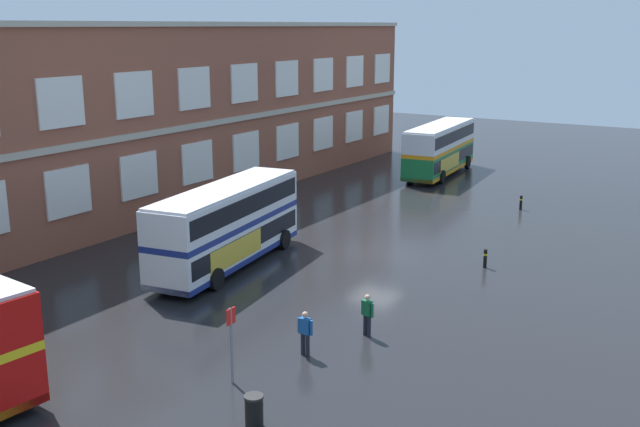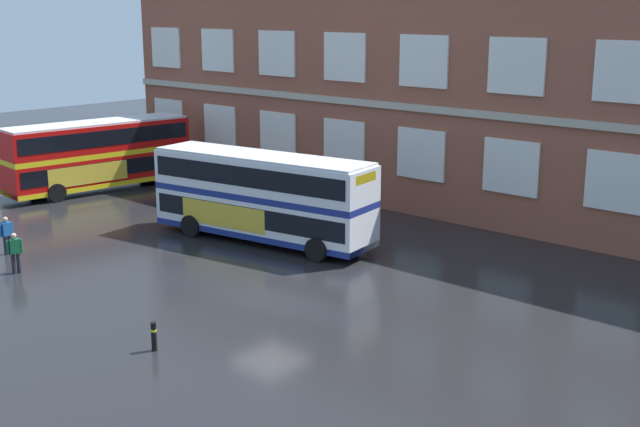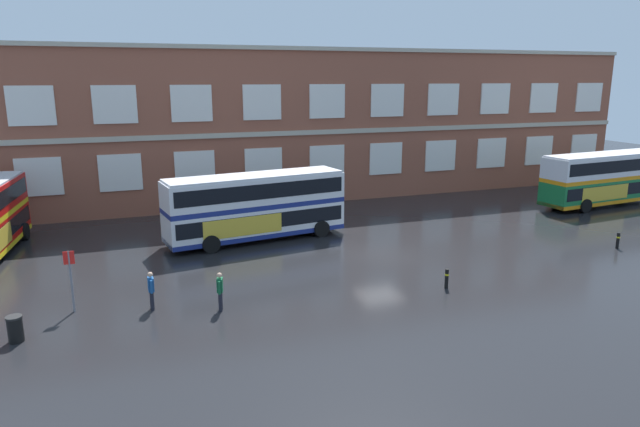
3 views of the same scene
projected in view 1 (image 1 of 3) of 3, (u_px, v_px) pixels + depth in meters
The scene contains 10 objects.
ground_plane at pixel (343, 247), 40.92m from camera, with size 120.00×120.00×0.00m, color black.
brick_terminal_building at pixel (149, 118), 49.29m from camera, with size 56.59×8.19×12.00m.
double_decker_middle at pixel (227, 225), 37.26m from camera, with size 11.26×4.17×4.07m.
double_decker_far at pixel (440, 148), 60.29m from camera, with size 11.19×3.60×4.07m.
waiting_passenger at pixel (367, 313), 29.08m from camera, with size 0.34×0.64×1.70m.
second_passenger at pixel (305, 331), 27.35m from camera, with size 0.25×0.63×1.70m.
bus_stand_flag at pixel (231, 338), 25.03m from camera, with size 0.44×0.10×2.70m.
station_litter_bin at pixel (254, 411), 22.54m from camera, with size 0.60×0.60×1.03m.
safety_bollard_west at pixel (521, 202), 49.13m from camera, with size 0.19×0.19×0.95m.
safety_bollard_east at pixel (485, 258), 37.39m from camera, with size 0.19×0.19×0.95m.
Camera 1 is at (-34.05, -17.52, 11.80)m, focal length 42.07 mm.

